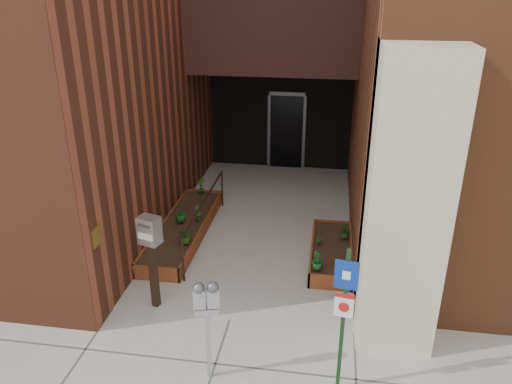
% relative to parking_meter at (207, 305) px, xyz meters
% --- Properties ---
extents(ground, '(80.00, 80.00, 0.00)m').
position_rel_parking_meter_xyz_m(ground, '(0.02, 1.23, -1.20)').
color(ground, '#9E9991').
rests_on(ground, ground).
extents(planter_left, '(0.90, 3.60, 0.30)m').
position_rel_parking_meter_xyz_m(planter_left, '(-1.53, 3.93, -1.06)').
color(planter_left, brown).
rests_on(planter_left, ground).
extents(planter_right, '(0.80, 2.20, 0.30)m').
position_rel_parking_meter_xyz_m(planter_right, '(1.62, 3.43, -1.06)').
color(planter_right, brown).
rests_on(planter_right, ground).
extents(handrail, '(0.04, 3.34, 0.90)m').
position_rel_parking_meter_xyz_m(handrail, '(-1.03, 3.88, -0.45)').
color(handrail, black).
rests_on(handrail, ground).
extents(parking_meter, '(0.36, 0.21, 1.54)m').
position_rel_parking_meter_xyz_m(parking_meter, '(0.00, 0.00, 0.00)').
color(parking_meter, '#AEAEB0').
rests_on(parking_meter, ground).
extents(sign_post, '(0.30, 0.09, 2.17)m').
position_rel_parking_meter_xyz_m(sign_post, '(1.77, 0.03, 0.14)').
color(sign_post, black).
rests_on(sign_post, ground).
extents(payment_dropbox, '(0.39, 0.33, 1.67)m').
position_rel_parking_meter_xyz_m(payment_dropbox, '(-1.28, 1.45, 0.01)').
color(payment_dropbox, black).
rests_on(payment_dropbox, ground).
extents(shrub_left_a, '(0.42, 0.42, 0.36)m').
position_rel_parking_meter_xyz_m(shrub_left_a, '(-1.23, 3.12, -0.71)').
color(shrub_left_a, '#275317').
rests_on(shrub_left_a, planter_left).
extents(shrub_left_b, '(0.25, 0.25, 0.32)m').
position_rel_parking_meter_xyz_m(shrub_left_b, '(-1.27, 4.13, -0.73)').
color(shrub_left_b, '#1F5B1A').
rests_on(shrub_left_b, planter_left).
extents(shrub_left_c, '(0.31, 0.31, 0.41)m').
position_rel_parking_meter_xyz_m(shrub_left_c, '(-1.60, 3.99, -0.69)').
color(shrub_left_c, '#165018').
rests_on(shrub_left_c, planter_left).
extents(shrub_left_d, '(0.28, 0.28, 0.39)m').
position_rel_parking_meter_xyz_m(shrub_left_d, '(-1.54, 5.53, -0.70)').
color(shrub_left_d, '#245518').
rests_on(shrub_left_d, planter_left).
extents(shrub_right_a, '(0.27, 0.27, 0.35)m').
position_rel_parking_meter_xyz_m(shrub_right_a, '(1.37, 2.53, -0.72)').
color(shrub_right_a, '#1A5C20').
rests_on(shrub_right_a, planter_right).
extents(shrub_right_b, '(0.17, 0.17, 0.30)m').
position_rel_parking_meter_xyz_m(shrub_right_b, '(1.37, 3.47, -0.74)').
color(shrub_right_b, '#1F5E1B').
rests_on(shrub_right_b, planter_right).
extents(shrub_right_c, '(0.35, 0.35, 0.30)m').
position_rel_parking_meter_xyz_m(shrub_right_c, '(1.87, 3.79, -0.74)').
color(shrub_right_c, '#225317').
rests_on(shrub_right_c, planter_right).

